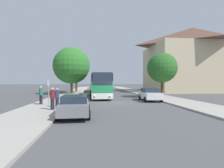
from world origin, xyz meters
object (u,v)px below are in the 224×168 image
pedestrian_walking_back (52,98)px  bus_middle (98,84)px  parked_car_left_curb (75,105)px  parked_car_right_near (150,94)px  tree_left_far (76,65)px  tree_left_near (72,66)px  pedestrian_waiting_near (41,95)px  tree_right_near (162,68)px  bus_stop_sign (48,89)px  bus_front (100,85)px  pedestrian_waiting_far (57,98)px

pedestrian_walking_back → bus_middle: bearing=-111.8°
parked_car_left_curb → parked_car_right_near: (8.09, 8.88, 0.07)m
bus_middle → tree_left_far: tree_left_far is taller
parked_car_left_curb → tree_left_near: size_ratio=0.52×
pedestrian_waiting_near → tree_left_far: bearing=159.6°
bus_middle → tree_right_near: bearing=-62.4°
bus_stop_sign → tree_left_near: size_ratio=0.28×
tree_left_near → bus_front: bearing=-51.8°
pedestrian_walking_back → tree_right_near: 17.09m
parked_car_right_near → bus_stop_sign: 11.83m
tree_right_near → parked_car_right_near: bearing=-129.3°
parked_car_right_near → tree_right_near: size_ratio=0.71×
bus_stop_sign → parked_car_left_curb: bearing=-57.8°
bus_front → pedestrian_walking_back: (-4.05, -12.49, -0.83)m
parked_car_left_curb → pedestrian_waiting_near: (-3.91, 5.76, 0.29)m
parked_car_right_near → tree_right_near: bearing=-126.8°
parked_car_right_near → pedestrian_waiting_far: size_ratio=2.76×
pedestrian_walking_back → tree_left_far: (-0.74, 25.43, 4.98)m
parked_car_right_near → bus_front: bearing=-41.1°
bus_middle → pedestrian_walking_back: size_ratio=6.55×
bus_middle → pedestrian_walking_back: bearing=-100.1°
parked_car_right_near → tree_left_far: bearing=-57.4°
bus_front → tree_right_near: 9.59m
bus_front → bus_middle: 14.19m
parked_car_left_curb → tree_left_near: tree_left_near is taller
bus_front → pedestrian_walking_back: bus_front is taller
bus_front → pedestrian_walking_back: size_ratio=6.95×
pedestrian_waiting_far → pedestrian_walking_back: size_ratio=0.95×
pedestrian_waiting_near → tree_left_near: size_ratio=0.21×
bus_middle → parked_car_right_near: size_ratio=2.50×
bus_stop_sign → pedestrian_waiting_far: size_ratio=1.47×
pedestrian_waiting_near → tree_left_far: tree_left_far is taller
parked_car_right_near → bus_stop_sign: (-10.99, -4.28, 0.83)m
bus_middle → tree_right_near: size_ratio=1.78×
bus_stop_sign → parked_car_right_near: bearing=21.3°
bus_stop_sign → tree_left_far: tree_left_far is taller
parked_car_left_curb → tree_left_near: 21.63m
pedestrian_walking_back → tree_left_far: 25.92m
parked_car_right_near → pedestrian_walking_back: bearing=36.5°
bus_front → tree_left_far: (-4.80, 12.94, 4.15)m
bus_front → tree_left_near: tree_left_near is taller
bus_middle → pedestrian_walking_back: 27.01m
tree_left_near → tree_right_near: (14.02, -8.37, -0.95)m
bus_middle → tree_left_near: size_ratio=1.33×
pedestrian_walking_back → pedestrian_waiting_far: bearing=-107.0°
bus_stop_sign → pedestrian_waiting_near: (-1.01, 1.16, -0.61)m
bus_stop_sign → tree_left_near: (-0.00, 16.34, 3.66)m
bus_stop_sign → pedestrian_walking_back: bearing=-69.5°
parked_car_right_near → pedestrian_walking_back: pedestrian_walking_back is taller
parked_car_left_curb → tree_left_near: bearing=95.4°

